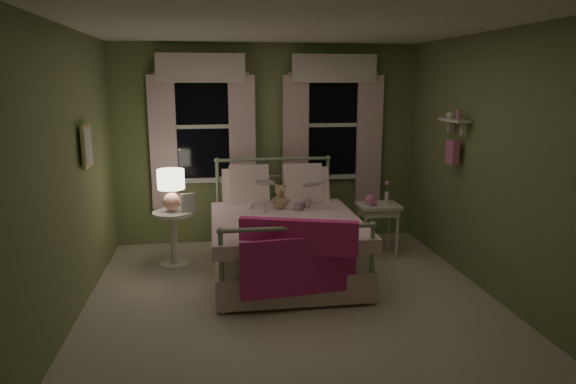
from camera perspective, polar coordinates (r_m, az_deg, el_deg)
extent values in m
plane|color=beige|center=(5.13, 0.55, -12.15)|extent=(4.20, 4.20, 0.00)
plane|color=white|center=(4.70, 0.62, 18.11)|extent=(4.20, 4.20, 0.00)
plane|color=#6D814D|center=(6.81, -2.18, 5.29)|extent=(4.00, 0.00, 4.00)
plane|color=#6D814D|center=(2.75, 7.44, -5.14)|extent=(4.00, 0.00, 4.00)
plane|color=#6D814D|center=(4.86, -23.41, 1.53)|extent=(0.00, 4.20, 4.20)
plane|color=#6D814D|center=(5.43, 21.96, 2.66)|extent=(0.00, 4.20, 4.20)
cube|color=white|center=(5.74, -0.47, -5.01)|extent=(1.44, 1.94, 0.26)
cube|color=white|center=(5.81, -0.46, -7.27)|extent=(1.54, 2.02, 0.30)
cube|color=white|center=(5.54, -0.26, -3.68)|extent=(1.58, 1.75, 0.14)
cylinder|color=#9EB793|center=(5.72, -7.37, -6.41)|extent=(0.04, 1.90, 0.04)
cylinder|color=#9EB793|center=(5.90, 6.22, -5.80)|extent=(0.04, 1.90, 0.04)
cylinder|color=#9EB793|center=(6.58, -7.78, -1.47)|extent=(0.04, 0.04, 1.15)
cylinder|color=#9EB793|center=(6.74, 4.38, -1.07)|extent=(0.04, 0.04, 1.15)
sphere|color=#9EB793|center=(6.47, -7.92, 3.48)|extent=(0.07, 0.07, 0.07)
sphere|color=#9EB793|center=(6.63, 4.46, 3.77)|extent=(0.07, 0.07, 0.07)
cylinder|color=#9EB793|center=(6.51, -1.66, 3.65)|extent=(1.42, 0.04, 0.04)
cylinder|color=#9EB793|center=(6.55, -1.64, 1.75)|extent=(1.38, 0.03, 0.03)
cylinder|color=#9EB793|center=(4.78, -7.40, -8.95)|extent=(0.04, 0.04, 0.80)
cylinder|color=#9EB793|center=(5.00, 9.27, -8.06)|extent=(0.04, 0.04, 0.80)
sphere|color=#9EB793|center=(4.65, -7.53, -4.35)|extent=(0.07, 0.07, 0.07)
sphere|color=#9EB793|center=(4.87, 9.43, -3.64)|extent=(0.07, 0.07, 0.07)
cylinder|color=#9EB793|center=(4.71, 1.15, -4.03)|extent=(1.42, 0.04, 0.04)
cube|color=white|center=(6.28, -4.79, 0.05)|extent=(0.55, 0.32, 0.57)
cube|color=white|center=(6.37, 2.05, 0.25)|extent=(0.55, 0.32, 0.57)
cube|color=white|center=(6.27, -4.35, 0.77)|extent=(0.48, 0.30, 0.51)
cube|color=white|center=(6.34, 1.61, 0.95)|extent=(0.48, 0.30, 0.51)
cube|color=#E82D8A|center=(4.73, 1.15, -4.96)|extent=(1.08, 0.43, 0.32)
cube|color=#D72A8E|center=(4.75, 1.28, -8.32)|extent=(1.10, 0.16, 0.55)
imported|color=#F7D1DD|center=(6.02, -3.71, 0.70)|extent=(0.29, 0.23, 0.70)
imported|color=#F7D1DD|center=(6.09, 1.55, 0.59)|extent=(0.38, 0.34, 0.64)
imported|color=beige|center=(5.76, -3.51, 0.63)|extent=(0.22, 0.16, 0.26)
imported|color=beige|center=(5.85, 1.97, 0.38)|extent=(0.21, 0.14, 0.26)
sphere|color=tan|center=(5.94, -0.87, -1.11)|extent=(0.17, 0.17, 0.17)
sphere|color=tan|center=(5.89, -0.85, 0.17)|extent=(0.12, 0.12, 0.12)
sphere|color=tan|center=(5.87, -1.29, 0.68)|extent=(0.05, 0.05, 0.05)
sphere|color=tan|center=(5.88, -0.42, 0.71)|extent=(0.05, 0.05, 0.05)
sphere|color=tan|center=(5.89, -1.61, -1.02)|extent=(0.07, 0.07, 0.07)
sphere|color=tan|center=(5.91, -0.07, -0.97)|extent=(0.07, 0.07, 0.07)
sphere|color=#8C6B51|center=(5.83, -0.78, 0.01)|extent=(0.04, 0.04, 0.04)
cylinder|color=white|center=(6.06, -12.72, -2.32)|extent=(0.46, 0.46, 0.04)
cylinder|color=white|center=(6.14, -12.58, -5.13)|extent=(0.08, 0.08, 0.60)
cylinder|color=white|center=(6.23, -12.45, -7.80)|extent=(0.34, 0.34, 0.03)
sphere|color=pink|center=(6.02, -12.78, -1.03)|extent=(0.20, 0.20, 0.20)
cylinder|color=pink|center=(6.00, -12.83, 0.08)|extent=(0.03, 0.03, 0.12)
cylinder|color=#FFEAC6|center=(5.97, -12.90, 1.40)|extent=(0.31, 0.31, 0.22)
imported|color=beige|center=(5.96, -11.83, -2.22)|extent=(0.19, 0.24, 0.02)
cube|color=white|center=(6.36, 10.01, -1.51)|extent=(0.50, 0.40, 0.04)
cube|color=white|center=(6.38, 9.98, -2.12)|extent=(0.44, 0.34, 0.08)
cylinder|color=white|center=(6.25, 8.58, -4.76)|extent=(0.04, 0.04, 0.60)
cylinder|color=white|center=(6.37, 12.04, -4.55)|extent=(0.04, 0.04, 0.60)
cylinder|color=white|center=(6.52, 7.82, -4.01)|extent=(0.04, 0.04, 0.60)
cylinder|color=white|center=(6.64, 11.14, -3.83)|extent=(0.04, 0.04, 0.60)
sphere|color=pink|center=(6.31, 9.17, -0.84)|extent=(0.14, 0.14, 0.14)
cube|color=pink|center=(6.23, 9.41, -1.21)|extent=(0.10, 0.05, 0.04)
cylinder|color=white|center=(6.42, 10.91, -0.59)|extent=(0.05, 0.05, 0.14)
cylinder|color=#4C7F3F|center=(6.40, 10.95, 0.37)|extent=(0.01, 0.01, 0.12)
sphere|color=pink|center=(6.39, 10.98, 0.99)|extent=(0.06, 0.06, 0.06)
cube|color=black|center=(6.73, -9.45, 7.20)|extent=(0.76, 0.02, 1.35)
cube|color=white|center=(6.69, -9.66, 13.16)|extent=(0.84, 0.05, 0.06)
cube|color=white|center=(6.80, -9.25, 1.30)|extent=(0.84, 0.05, 0.06)
cube|color=white|center=(6.73, -12.88, 7.06)|extent=(0.06, 0.05, 1.40)
cube|color=white|center=(6.71, -6.01, 7.28)|extent=(0.06, 0.05, 1.40)
cube|color=white|center=(6.71, -9.45, 7.18)|extent=(0.76, 0.04, 0.05)
cube|color=silver|center=(6.71, -13.68, 5.29)|extent=(0.34, 0.06, 1.70)
cube|color=silver|center=(6.69, -5.10, 5.56)|extent=(0.34, 0.06, 1.70)
cube|color=white|center=(6.62, -9.68, 13.43)|extent=(1.10, 0.08, 0.36)
cylinder|color=white|center=(6.66, -9.66, 12.91)|extent=(1.20, 0.03, 0.03)
cube|color=black|center=(6.91, 4.90, 7.44)|extent=(0.76, 0.02, 1.35)
cube|color=white|center=(6.87, 5.05, 13.25)|extent=(0.84, 0.05, 0.06)
cube|color=white|center=(6.98, 4.84, 1.69)|extent=(0.84, 0.05, 0.06)
cube|color=white|center=(6.81, 1.64, 7.41)|extent=(0.06, 0.05, 1.40)
cube|color=white|center=(6.99, 8.16, 7.42)|extent=(0.06, 0.05, 1.40)
cube|color=white|center=(6.89, 4.94, 7.43)|extent=(0.76, 0.04, 0.05)
cube|color=silver|center=(6.77, 0.86, 5.68)|extent=(0.34, 0.06, 1.70)
cube|color=silver|center=(7.00, 9.00, 5.75)|extent=(0.34, 0.06, 1.70)
cube|color=white|center=(6.81, 5.18, 13.51)|extent=(1.10, 0.08, 0.36)
cylinder|color=white|center=(6.85, 5.09, 13.01)|extent=(1.20, 0.03, 0.03)
cube|color=white|center=(5.94, 17.95, 7.59)|extent=(0.15, 0.50, 0.03)
cube|color=white|center=(5.83, 18.91, 6.66)|extent=(0.06, 0.03, 0.14)
cube|color=white|center=(6.10, 17.62, 6.96)|extent=(0.06, 0.03, 0.14)
cylinder|color=pink|center=(5.85, 18.43, 8.19)|extent=(0.06, 0.06, 0.10)
sphere|color=white|center=(6.03, 17.57, 8.15)|extent=(0.08, 0.08, 0.08)
cube|color=pink|center=(5.98, 17.82, 4.25)|extent=(0.08, 0.18, 0.26)
cube|color=beige|center=(5.40, -21.47, 4.80)|extent=(0.03, 0.32, 0.42)
cube|color=silver|center=(5.39, -21.31, 4.81)|extent=(0.01, 0.25, 0.34)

